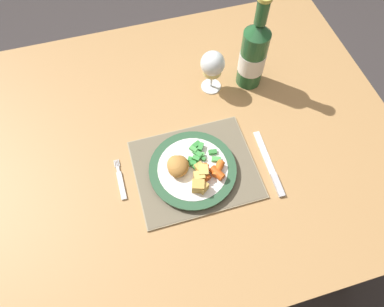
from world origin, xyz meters
name	(u,v)px	position (x,y,z in m)	size (l,w,h in m)	color
ground_plane	(184,219)	(0.00, 0.00, 0.00)	(6.00, 6.00, 0.00)	#383333
dining_table	(179,152)	(0.00, 0.00, 0.66)	(1.29, 1.01, 0.74)	#AD7F4C
placemat	(195,169)	(0.02, -0.11, 0.74)	(0.33, 0.27, 0.01)	gray
dinner_plate	(193,170)	(0.01, -0.12, 0.76)	(0.24, 0.24, 0.02)	white
breaded_croquettes	(178,166)	(-0.03, -0.11, 0.78)	(0.08, 0.08, 0.04)	#B77F3D
green_beans_pile	(200,156)	(0.04, -0.09, 0.77)	(0.09, 0.10, 0.02)	#338438
glazed_carrots	(211,172)	(0.05, -0.15, 0.78)	(0.08, 0.06, 0.02)	#CC5119
fork	(121,182)	(-0.19, -0.09, 0.74)	(0.01, 0.12, 0.01)	silver
table_knife	(271,169)	(0.22, -0.17, 0.74)	(0.03, 0.21, 0.01)	silver
wine_glass	(213,65)	(0.15, 0.16, 0.84)	(0.07, 0.07, 0.14)	silver
bottle	(253,54)	(0.27, 0.15, 0.86)	(0.08, 0.08, 0.31)	#23562D
roast_potatoes	(200,179)	(0.02, -0.16, 0.78)	(0.06, 0.09, 0.03)	#DBB256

